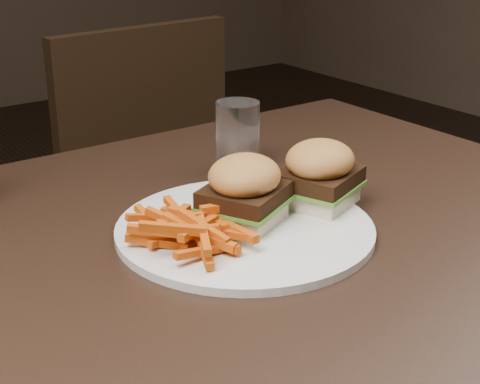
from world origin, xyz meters
TOP-DOWN VIEW (x-y plane):
  - dining_table at (0.00, 0.00)m, footprint 1.20×0.80m
  - chair_far at (0.29, 0.84)m, footprint 0.46×0.46m
  - plate at (0.08, -0.01)m, footprint 0.31×0.31m
  - sandwich_half_a at (0.09, -0.00)m, footprint 0.11×0.11m
  - sandwich_half_b at (0.20, -0.01)m, footprint 0.11×0.10m
  - fries_pile at (0.01, -0.01)m, footprint 0.16×0.16m
  - tumbler at (0.20, 0.17)m, footprint 0.08×0.08m

SIDE VIEW (x-z plane):
  - chair_far at x=0.29m, z-range 0.41..0.45m
  - dining_table at x=0.00m, z-range 0.71..0.75m
  - plate at x=0.08m, z-range 0.75..0.76m
  - sandwich_half_a at x=0.09m, z-range 0.76..0.78m
  - sandwich_half_b at x=0.20m, z-range 0.76..0.78m
  - fries_pile at x=0.01m, z-range 0.76..0.81m
  - tumbler at x=0.20m, z-range 0.76..0.85m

